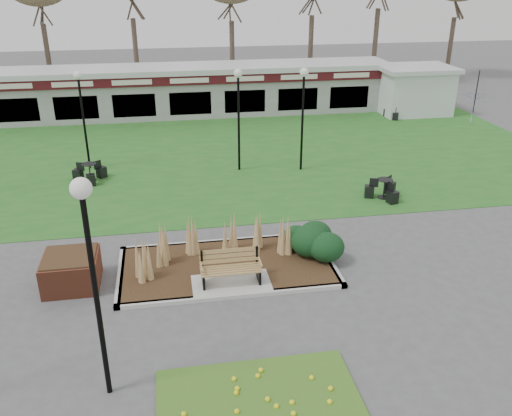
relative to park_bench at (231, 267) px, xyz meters
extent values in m
plane|color=#515154|center=(0.00, -0.25, -0.59)|extent=(100.00, 100.00, 0.00)
cube|color=#24651F|center=(0.00, 11.75, -0.58)|extent=(34.00, 16.00, 0.02)
cube|color=#2F6F1F|center=(0.00, -4.85, -0.55)|extent=(4.20, 3.00, 0.08)
cube|color=black|center=(0.00, 0.95, -0.53)|extent=(6.22, 3.22, 0.12)
cube|color=#B7B7B2|center=(0.00, -0.66, -0.53)|extent=(6.40, 0.18, 0.12)
cube|color=#B7B7B2|center=(0.00, 2.56, -0.53)|extent=(6.40, 0.18, 0.12)
cube|color=#B7B7B2|center=(-3.11, 0.95, -0.53)|extent=(0.18, 3.40, 0.12)
cube|color=#B7B7B2|center=(3.11, 0.95, -0.53)|extent=(0.18, 3.40, 0.12)
cube|color=#B7B7B2|center=(0.00, -0.10, -0.52)|extent=(2.20, 1.20, 0.13)
cone|color=tan|center=(-1.90, 1.35, 0.11)|extent=(0.36, 0.36, 1.15)
cone|color=tan|center=(-0.90, 1.75, 0.11)|extent=(0.36, 0.36, 1.15)
cone|color=tan|center=(0.20, 1.95, 0.11)|extent=(0.36, 0.36, 1.15)
cone|color=tan|center=(1.10, 1.75, 0.11)|extent=(0.36, 0.36, 1.15)
cone|color=tan|center=(1.90, 1.35, 0.11)|extent=(0.36, 0.36, 1.15)
cone|color=tan|center=(-2.40, 0.55, 0.11)|extent=(0.36, 0.36, 1.15)
ellipsoid|color=#0E3316|center=(2.60, 1.15, 0.00)|extent=(1.21, 1.10, 0.99)
ellipsoid|color=#0E3316|center=(3.00, 0.75, -0.04)|extent=(1.10, 1.00, 0.90)
ellipsoid|color=#0E3316|center=(2.90, 1.65, -0.06)|extent=(1.06, 0.96, 0.86)
ellipsoid|color=#0E3316|center=(2.30, 1.65, -0.11)|extent=(0.92, 0.84, 0.76)
cube|color=#9A7745|center=(0.00, -0.10, -0.03)|extent=(1.70, 0.57, 0.04)
cube|color=#9A7745|center=(0.00, 0.21, 0.25)|extent=(1.70, 0.13, 0.44)
cube|color=black|center=(-0.78, -0.10, -0.25)|extent=(0.06, 0.55, 0.42)
cube|color=black|center=(0.78, -0.10, -0.25)|extent=(0.06, 0.55, 0.42)
cube|color=black|center=(-0.78, 0.20, 0.22)|extent=(0.06, 0.06, 0.50)
cube|color=black|center=(0.78, 0.20, 0.22)|extent=(0.06, 0.06, 0.50)
cube|color=#9A7745|center=(-0.82, -0.12, 0.15)|extent=(0.05, 0.50, 0.04)
cube|color=#9A7745|center=(0.82, -0.12, 0.15)|extent=(0.05, 0.50, 0.04)
cube|color=brown|center=(-4.40, 0.75, -0.14)|extent=(1.50, 1.50, 0.90)
cube|color=black|center=(-4.40, 0.75, 0.33)|extent=(1.40, 1.40, 0.06)
cube|color=gray|center=(0.00, 19.75, 0.71)|extent=(24.00, 3.00, 2.60)
cube|color=#480F15|center=(0.00, 18.20, 1.76)|extent=(24.00, 0.18, 0.55)
cube|color=silver|center=(0.00, 19.75, 2.16)|extent=(24.60, 3.40, 0.30)
cube|color=silver|center=(0.00, 18.09, 1.76)|extent=(22.00, 0.02, 0.28)
cube|color=black|center=(0.00, 18.30, 0.41)|extent=(22.00, 0.10, 1.30)
cube|color=silver|center=(13.50, 17.75, 0.71)|extent=(4.00, 3.00, 2.60)
cube|color=silver|center=(13.50, 17.75, 2.11)|extent=(4.40, 3.40, 0.25)
cylinder|color=#47382B|center=(-9.00, 27.75, 2.00)|extent=(0.36, 0.36, 5.17)
cylinder|color=#47382B|center=(-3.00, 27.75, 2.00)|extent=(0.36, 0.36, 5.17)
cylinder|color=#47382B|center=(3.00, 27.75, 2.00)|extent=(0.36, 0.36, 5.17)
cylinder|color=#47382B|center=(9.00, 27.75, 2.00)|extent=(0.36, 0.36, 5.17)
cylinder|color=#47382B|center=(15.00, 27.75, 2.00)|extent=(0.36, 0.36, 5.17)
cylinder|color=#47382B|center=(21.00, 27.75, 2.00)|extent=(0.36, 0.36, 5.17)
cylinder|color=black|center=(-3.08, -3.75, 1.65)|extent=(0.11, 0.11, 4.48)
sphere|color=white|center=(-3.08, -3.75, 4.07)|extent=(0.40, 0.40, 0.40)
cylinder|color=black|center=(-4.98, 10.71, 1.39)|extent=(0.10, 0.10, 3.96)
sphere|color=white|center=(-4.98, 10.71, 3.53)|extent=(0.36, 0.36, 0.36)
cylinder|color=black|center=(1.58, 9.37, 1.45)|extent=(0.10, 0.10, 4.07)
sphere|color=white|center=(1.58, 9.37, 3.65)|extent=(0.37, 0.37, 0.37)
cylinder|color=black|center=(4.28, 8.96, 1.46)|extent=(0.10, 0.10, 4.10)
sphere|color=white|center=(4.28, 8.96, 3.68)|extent=(0.37, 0.37, 0.37)
cylinder|color=black|center=(-4.78, 9.08, -0.55)|extent=(0.44, 0.44, 0.03)
cylinder|color=black|center=(-4.78, 9.08, -0.20)|extent=(0.05, 0.05, 0.72)
cylinder|color=black|center=(-4.78, 9.08, 0.18)|extent=(0.60, 0.60, 0.03)
cube|color=black|center=(-4.35, 9.43, -0.34)|extent=(0.48, 0.48, 0.46)
cube|color=black|center=(-5.29, 9.28, -0.34)|extent=(0.44, 0.44, 0.46)
cube|color=black|center=(-4.69, 8.53, -0.34)|extent=(0.39, 0.39, 0.46)
cylinder|color=black|center=(6.66, 5.25, -0.55)|extent=(0.45, 0.45, 0.03)
cylinder|color=black|center=(6.66, 5.25, -0.19)|extent=(0.05, 0.05, 0.73)
cylinder|color=black|center=(6.66, 5.25, 0.18)|extent=(0.61, 0.61, 0.03)
cube|color=black|center=(7.07, 5.63, -0.33)|extent=(0.49, 0.49, 0.47)
cube|color=black|center=(6.13, 5.41, -0.33)|extent=(0.43, 0.43, 0.47)
cube|color=black|center=(6.79, 4.71, -0.33)|extent=(0.41, 0.41, 0.47)
cylinder|color=black|center=(12.00, 16.75, -0.55)|extent=(0.42, 0.42, 0.03)
cylinder|color=black|center=(12.00, 16.75, -0.21)|extent=(0.05, 0.05, 0.69)
cylinder|color=black|center=(12.00, 16.75, 0.14)|extent=(0.58, 0.58, 0.02)
cube|color=black|center=(12.52, 16.83, -0.35)|extent=(0.37, 0.37, 0.44)
cube|color=black|center=(11.67, 17.16, -0.35)|extent=(0.46, 0.46, 0.44)
cube|color=black|center=(11.81, 16.26, -0.35)|extent=(0.42, 0.42, 0.44)
cylinder|color=black|center=(14.55, 12.75, 0.51)|extent=(0.06, 0.06, 2.20)
imported|color=#2C429D|center=(14.55, 12.75, 0.87)|extent=(1.89, 1.92, 1.68)
camera|label=1|loc=(-1.52, -13.06, 7.67)|focal=38.00mm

